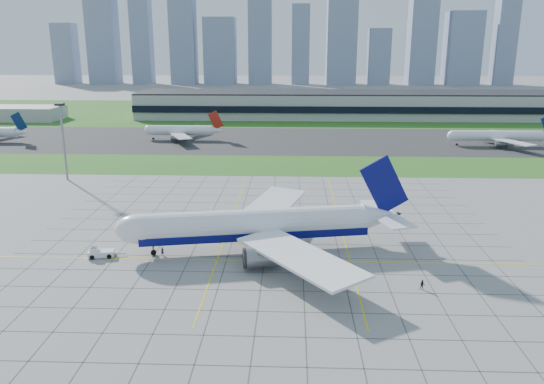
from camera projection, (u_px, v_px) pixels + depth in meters
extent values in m
plane|color=gray|center=(265.00, 257.00, 113.33)|extent=(1400.00, 1400.00, 0.00)
cube|color=#2B661D|center=(277.00, 165.00, 199.97)|extent=(700.00, 35.00, 0.04)
cube|color=#383838|center=(281.00, 140.00, 252.92)|extent=(700.00, 75.00, 0.04)
cube|color=#2B661D|center=(284.00, 112.00, 358.83)|extent=(700.00, 145.00, 0.04)
cube|color=#474744|center=(64.00, 238.00, 124.74)|extent=(0.18, 130.00, 0.02)
cube|color=#474744|center=(97.00, 238.00, 124.44)|extent=(0.18, 130.00, 0.02)
cube|color=#474744|center=(131.00, 239.00, 124.14)|extent=(0.18, 130.00, 0.02)
cube|color=#474744|center=(165.00, 239.00, 123.85)|extent=(0.18, 130.00, 0.02)
cube|color=#474744|center=(199.00, 239.00, 123.55)|extent=(0.18, 130.00, 0.02)
cube|color=#474744|center=(233.00, 240.00, 123.25)|extent=(0.18, 130.00, 0.02)
cube|color=#474744|center=(267.00, 240.00, 122.95)|extent=(0.18, 130.00, 0.02)
cube|color=#474744|center=(302.00, 241.00, 122.66)|extent=(0.18, 130.00, 0.02)
cube|color=#474744|center=(336.00, 241.00, 122.36)|extent=(0.18, 130.00, 0.02)
cube|color=#474744|center=(371.00, 242.00, 122.06)|extent=(0.18, 130.00, 0.02)
cube|color=#474744|center=(406.00, 242.00, 121.76)|extent=(0.18, 130.00, 0.02)
cube|color=#474744|center=(441.00, 243.00, 121.46)|extent=(0.18, 130.00, 0.02)
cube|color=#474744|center=(476.00, 243.00, 121.17)|extent=(0.18, 130.00, 0.02)
cube|color=#474744|center=(250.00, 366.00, 74.81)|extent=(110.00, 0.18, 0.02)
cube|color=#474744|center=(254.00, 336.00, 82.52)|extent=(110.00, 0.18, 0.02)
cube|color=#474744|center=(258.00, 311.00, 90.22)|extent=(110.00, 0.18, 0.02)
cube|color=#474744|center=(260.00, 290.00, 97.92)|extent=(110.00, 0.18, 0.02)
cube|color=#474744|center=(263.00, 272.00, 105.62)|extent=(110.00, 0.18, 0.02)
cube|color=#474744|center=(265.00, 257.00, 113.33)|extent=(110.00, 0.18, 0.02)
cube|color=#474744|center=(267.00, 244.00, 121.03)|extent=(110.00, 0.18, 0.02)
cube|color=#474744|center=(268.00, 232.00, 128.73)|extent=(110.00, 0.18, 0.02)
cube|color=#474744|center=(270.00, 221.00, 136.43)|extent=(110.00, 0.18, 0.02)
cube|color=#474744|center=(271.00, 212.00, 144.13)|extent=(110.00, 0.18, 0.02)
cube|color=#474744|center=(272.00, 203.00, 151.84)|extent=(110.00, 0.18, 0.02)
cube|color=#474744|center=(273.00, 196.00, 159.54)|extent=(110.00, 0.18, 0.02)
cube|color=#474744|center=(274.00, 189.00, 167.24)|extent=(110.00, 0.18, 0.02)
cube|color=#474744|center=(275.00, 182.00, 174.94)|extent=(110.00, 0.18, 0.02)
cube|color=yellow|center=(264.00, 261.00, 111.40)|extent=(120.00, 0.25, 0.03)
cube|color=yellow|center=(229.00, 226.00, 132.95)|extent=(0.25, 100.00, 0.03)
cube|color=yellow|center=(341.00, 227.00, 131.91)|extent=(0.25, 100.00, 0.03)
cube|color=#B7B7B2|center=(348.00, 105.00, 331.27)|extent=(260.00, 42.00, 15.00)
cube|color=black|center=(351.00, 110.00, 310.71)|extent=(260.00, 1.00, 4.00)
cube|color=black|center=(348.00, 92.00, 329.16)|extent=(260.00, 42.00, 0.80)
cube|color=#B7B7B2|center=(19.00, 113.00, 320.39)|extent=(50.00, 25.00, 8.00)
cylinder|color=gray|center=(64.00, 143.00, 175.17)|extent=(0.70, 0.70, 25.00)
cube|color=black|center=(60.00, 104.00, 171.77)|extent=(2.50, 2.50, 0.80)
cube|color=#7E8BA6|center=(66.00, 54.00, 614.47)|extent=(24.00, 21.60, 68.00)
cube|color=#7E8BA6|center=(102.00, 20.00, 602.89)|extent=(31.00, 27.90, 142.00)
cube|color=#7E8BA6|center=(142.00, 42.00, 607.51)|extent=(22.00, 19.80, 95.00)
cube|color=#7E8BA6|center=(182.00, 12.00, 597.02)|extent=(28.00, 25.20, 160.00)
cube|color=#7E8BA6|center=(220.00, 51.00, 606.97)|extent=(35.00, 31.50, 74.00)
cube|color=#7E8BA6|center=(260.00, 31.00, 599.37)|extent=(26.00, 23.40, 118.00)
cube|color=#7E8BA6|center=(301.00, 45.00, 601.67)|extent=(20.00, 18.00, 88.00)
cube|color=#7E8BA6|center=(342.00, 16.00, 591.66)|extent=(33.00, 29.70, 150.00)
cube|color=#7E8BA6|center=(379.00, 57.00, 601.84)|extent=(24.00, 21.60, 62.00)
cube|color=#7E8BA6|center=(423.00, 26.00, 591.26)|extent=(29.00, 26.10, 128.00)
cube|color=#7E8BA6|center=(462.00, 49.00, 595.97)|extent=(36.00, 32.40, 80.00)
cube|color=#7E8BA6|center=(505.00, 37.00, 590.91)|extent=(22.00, 19.80, 105.00)
cylinder|color=white|center=(255.00, 224.00, 116.03)|extent=(49.96, 15.65, 6.47)
cube|color=#080B56|center=(255.00, 232.00, 116.58)|extent=(49.88, 15.23, 1.73)
ellipsoid|color=white|center=(139.00, 229.00, 112.47)|extent=(11.39, 8.30, 6.47)
cube|color=black|center=(127.00, 227.00, 111.98)|extent=(2.98, 3.84, 0.65)
cone|color=white|center=(380.00, 216.00, 120.06)|extent=(9.63, 7.66, 6.15)
cube|color=#080B56|center=(384.00, 185.00, 118.20)|extent=(11.66, 2.73, 13.77)
cube|color=white|center=(272.00, 204.00, 133.70)|extent=(17.31, 31.70, 1.05)
cube|color=white|center=(299.00, 256.00, 100.81)|extent=(25.88, 30.02, 1.05)
cylinder|color=slate|center=(249.00, 221.00, 127.69)|extent=(7.66, 5.34, 4.10)
cylinder|color=slate|center=(262.00, 257.00, 106.11)|extent=(7.66, 5.34, 4.10)
cylinder|color=gray|center=(153.00, 249.00, 114.10)|extent=(0.45, 0.45, 2.81)
cylinder|color=black|center=(153.00, 252.00, 114.32)|extent=(1.27, 0.75, 1.19)
cylinder|color=black|center=(277.00, 240.00, 121.53)|extent=(1.62, 1.53, 1.40)
cylinder|color=black|center=(282.00, 251.00, 114.95)|extent=(1.62, 1.53, 1.40)
cube|color=white|center=(101.00, 253.00, 113.26)|extent=(5.67, 3.42, 1.24)
cube|color=white|center=(94.00, 250.00, 112.82)|extent=(1.93, 2.21, 0.97)
cube|color=black|center=(94.00, 249.00, 112.77)|extent=(1.72, 2.00, 0.62)
cube|color=gray|center=(120.00, 254.00, 113.88)|extent=(2.63, 0.65, 0.16)
cylinder|color=black|center=(94.00, 253.00, 114.18)|extent=(1.04, 0.62, 0.97)
cylinder|color=black|center=(92.00, 257.00, 112.00)|extent=(1.04, 0.62, 0.97)
cylinder|color=black|center=(111.00, 252.00, 114.69)|extent=(1.04, 0.62, 0.97)
cylinder|color=black|center=(109.00, 256.00, 112.50)|extent=(1.04, 0.62, 0.97)
imported|color=black|center=(162.00, 251.00, 113.86)|extent=(0.81, 0.83, 1.92)
imported|color=black|center=(422.00, 285.00, 98.00)|extent=(1.02, 0.85, 1.89)
cube|color=#071F4C|center=(19.00, 122.00, 245.54)|extent=(7.46, 0.40, 9.15)
cube|color=white|center=(1.00, 130.00, 258.25)|extent=(13.89, 20.66, 0.40)
cylinder|color=white|center=(181.00, 130.00, 252.90)|extent=(30.48, 4.80, 4.80)
cube|color=maroon|center=(216.00, 120.00, 250.93)|extent=(7.46, 0.40, 9.15)
cube|color=white|center=(190.00, 128.00, 263.62)|extent=(13.89, 20.66, 0.40)
cube|color=white|center=(181.00, 136.00, 242.44)|extent=(13.89, 20.66, 0.40)
cylinder|color=black|center=(187.00, 138.00, 255.99)|extent=(1.00, 1.00, 1.00)
cylinder|color=black|center=(186.00, 139.00, 251.75)|extent=(1.00, 1.00, 1.00)
cylinder|color=white|center=(497.00, 136.00, 237.70)|extent=(39.47, 4.80, 4.80)
cube|color=white|center=(494.00, 134.00, 248.41)|extent=(13.89, 20.66, 0.40)
cube|color=white|center=(513.00, 142.00, 227.23)|extent=(13.89, 20.66, 0.40)
cylinder|color=black|center=(502.00, 144.00, 240.77)|extent=(1.00, 1.00, 1.00)
cylinder|color=black|center=(505.00, 145.00, 236.53)|extent=(1.00, 1.00, 1.00)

